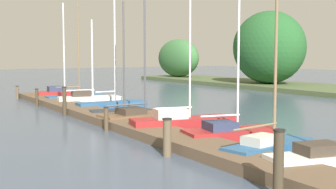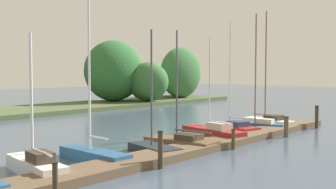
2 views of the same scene
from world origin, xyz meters
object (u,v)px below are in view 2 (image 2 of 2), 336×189
object	(u,v)px
sailboat_7	(231,127)
sailboat_9	(267,120)
sailboat_3	(92,152)
mooring_piling_2	(160,150)
sailboat_2	(34,164)
sailboat_4	(153,147)
mooring_piling_1	(55,180)
mooring_piling_4	(286,126)
mooring_piling_5	(317,117)
sailboat_6	(212,132)
sailboat_8	(257,123)
mooring_piling_3	(233,139)
sailboat_5	(180,141)

from	to	relation	value
sailboat_7	sailboat_9	xyz separation A→B (m)	(4.50, -0.05, 0.05)
sailboat_3	mooring_piling_2	xyz separation A→B (m)	(0.92, -3.14, 0.38)
sailboat_2	sailboat_4	world-z (taller)	sailboat_4
sailboat_2	mooring_piling_1	bearing A→B (deg)	169.33
mooring_piling_4	mooring_piling_5	bearing A→B (deg)	0.65
mooring_piling_4	sailboat_4	bearing A→B (deg)	163.43
sailboat_6	sailboat_8	size ratio (longest dim) A/B	0.76
mooring_piling_3	mooring_piling_4	distance (m)	5.30
sailboat_3	mooring_piling_2	world-z (taller)	sailboat_3
sailboat_5	sailboat_9	xyz separation A→B (m)	(10.32, 0.62, 0.08)
sailboat_6	mooring_piling_3	distance (m)	3.25
sailboat_2	mooring_piling_5	world-z (taller)	sailboat_2
sailboat_8	mooring_piling_2	distance (m)	12.49
sailboat_3	mooring_piling_1	distance (m)	5.13
mooring_piling_4	mooring_piling_5	distance (m)	4.67
sailboat_8	mooring_piling_4	world-z (taller)	sailboat_8
sailboat_4	sailboat_9	distance (m)	12.34
sailboat_3	mooring_piling_3	size ratio (longest dim) A/B	7.58
sailboat_3	mooring_piling_2	distance (m)	3.30
sailboat_5	sailboat_7	xyz separation A→B (m)	(5.82, 0.67, 0.03)
sailboat_6	mooring_piling_2	distance (m)	7.69
sailboat_7	mooring_piling_4	world-z (taller)	sailboat_7
mooring_piling_1	mooring_piling_3	xyz separation A→B (m)	(10.20, 0.13, -0.05)
sailboat_3	sailboat_7	distance (m)	10.75
sailboat_6	mooring_piling_3	world-z (taller)	sailboat_6
sailboat_4	mooring_piling_5	bearing A→B (deg)	-87.58
sailboat_5	sailboat_7	world-z (taller)	sailboat_7
sailboat_7	mooring_piling_1	xyz separation A→B (m)	(-14.71, -3.13, 0.22)
sailboat_8	mooring_piling_2	bearing A→B (deg)	91.79
mooring_piling_1	mooring_piling_5	size ratio (longest dim) A/B	0.72
mooring_piling_3	mooring_piling_4	size ratio (longest dim) A/B	0.83
mooring_piling_2	mooring_piling_3	world-z (taller)	mooring_piling_2
sailboat_4	sailboat_6	world-z (taller)	sailboat_4
sailboat_2	sailboat_4	distance (m)	5.84
sailboat_2	mooring_piling_2	size ratio (longest dim) A/B	3.49
sailboat_6	sailboat_8	distance (m)	5.01
sailboat_2	sailboat_9	distance (m)	18.14
sailboat_4	sailboat_5	size ratio (longest dim) A/B	0.98
sailboat_2	mooring_piling_4	bearing A→B (deg)	-92.94
sailboat_3	mooring_piling_1	xyz separation A→B (m)	(-3.96, -3.26, 0.18)
sailboat_3	sailboat_9	xyz separation A→B (m)	(15.25, -0.18, 0.01)
mooring_piling_1	sailboat_3	bearing A→B (deg)	39.51
sailboat_4	sailboat_8	world-z (taller)	sailboat_8
sailboat_4	sailboat_6	distance (m)	5.22
sailboat_9	mooring_piling_1	distance (m)	19.46
sailboat_4	sailboat_7	distance (m)	7.86
mooring_piling_3	mooring_piling_4	world-z (taller)	mooring_piling_4
sailboat_5	sailboat_8	world-z (taller)	sailboat_8
sailboat_3	sailboat_9	world-z (taller)	sailboat_9
mooring_piling_3	sailboat_5	bearing A→B (deg)	119.28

